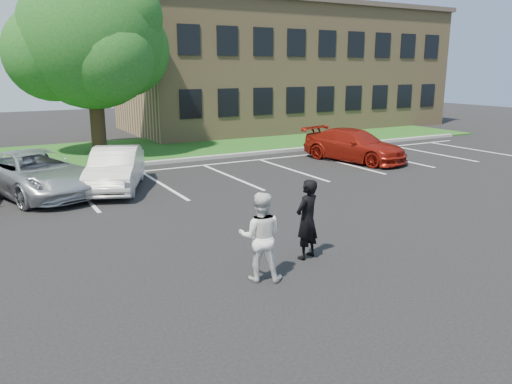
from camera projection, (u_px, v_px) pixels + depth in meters
ground_plane at (277, 254)px, 11.35m from camera, size 90.00×90.00×0.00m
curb at (132, 165)px, 21.50m from camera, size 40.00×0.30×0.15m
grass_strip at (110, 152)px, 24.90m from camera, size 44.00×8.00×0.08m
stall_lines at (189, 176)px, 19.60m from camera, size 34.00×5.36×0.01m
office_building at (284, 68)px, 35.61m from camera, size 22.40×10.40×8.30m
tree at (93, 41)px, 23.33m from camera, size 7.80×7.20×8.80m
man_black_suit at (307, 219)px, 10.94m from camera, size 0.76×0.63×1.80m
man_white_shirt at (260, 237)px, 9.81m from camera, size 1.10×1.04×1.80m
car_silver_minivan at (36, 173)px, 16.48m from camera, size 4.01×5.82×1.48m
car_white_sedan at (116, 169)px, 17.31m from camera, size 3.10×4.65×1.45m
car_red_compact at (354, 145)px, 22.62m from camera, size 3.24×5.31×1.44m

